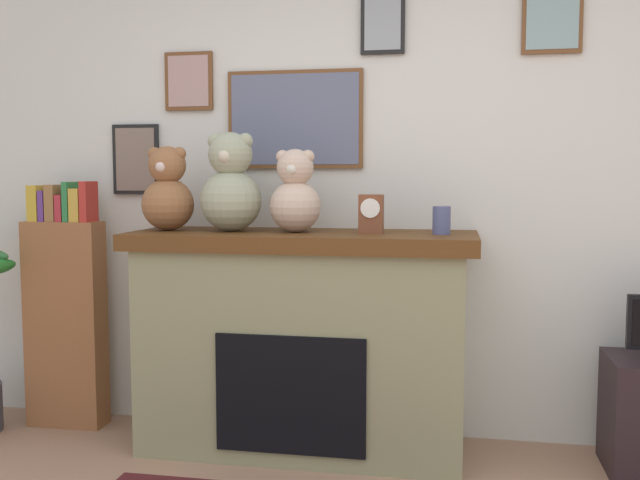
% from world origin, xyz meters
% --- Properties ---
extents(back_wall, '(5.20, 0.15, 2.60)m').
position_xyz_m(back_wall, '(-0.00, 2.00, 1.30)').
color(back_wall, silver).
rests_on(back_wall, ground_plane).
extents(fireplace, '(1.70, 0.64, 1.09)m').
position_xyz_m(fireplace, '(-0.40, 1.65, 0.55)').
color(fireplace, gray).
rests_on(fireplace, ground_plane).
extents(bookshelf, '(0.42, 0.16, 1.34)m').
position_xyz_m(bookshelf, '(-1.74, 1.74, 0.62)').
color(bookshelf, brown).
rests_on(bookshelf, ground_plane).
extents(candle_jar, '(0.09, 0.09, 0.13)m').
position_xyz_m(candle_jar, '(0.28, 1.63, 1.16)').
color(candle_jar, '#4C517A').
rests_on(candle_jar, fireplace).
extents(mantel_clock, '(0.12, 0.09, 0.19)m').
position_xyz_m(mantel_clock, '(-0.06, 1.63, 1.19)').
color(mantel_clock, brown).
rests_on(mantel_clock, fireplace).
extents(teddy_bear_tan, '(0.26, 0.26, 0.43)m').
position_xyz_m(teddy_bear_tan, '(-1.09, 1.63, 1.28)').
color(teddy_bear_tan, '#8F5B37').
rests_on(teddy_bear_tan, fireplace).
extents(teddy_bear_cream, '(0.31, 0.31, 0.49)m').
position_xyz_m(teddy_bear_cream, '(-0.76, 1.63, 1.31)').
color(teddy_bear_cream, '#989B7D').
rests_on(teddy_bear_cream, fireplace).
extents(teddy_bear_brown, '(0.25, 0.25, 0.41)m').
position_xyz_m(teddy_bear_brown, '(-0.43, 1.63, 1.28)').
color(teddy_bear_brown, '#C8AA93').
rests_on(teddy_bear_brown, fireplace).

